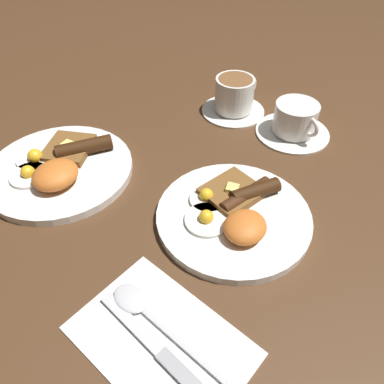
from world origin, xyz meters
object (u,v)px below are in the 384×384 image
at_px(breakfast_plate_near, 234,213).
at_px(spoon, 140,307).
at_px(breakfast_plate_far, 60,167).
at_px(teacup_near, 295,122).
at_px(teacup_far, 234,97).
at_px(knife, 161,353).

xyz_separation_m(breakfast_plate_near, spoon, (-0.21, 0.02, -0.00)).
bearing_deg(breakfast_plate_far, teacup_near, -38.94).
relative_size(breakfast_plate_near, teacup_near, 1.64).
height_order(teacup_far, spoon, teacup_far).
relative_size(breakfast_plate_far, knife, 1.35).
bearing_deg(breakfast_plate_near, breakfast_plate_far, 105.28).
relative_size(teacup_near, teacup_far, 1.08).
xyz_separation_m(breakfast_plate_near, breakfast_plate_far, (-0.09, 0.32, 0.00)).
distance_m(breakfast_plate_near, breakfast_plate_far, 0.33).
height_order(teacup_near, spoon, teacup_near).
bearing_deg(breakfast_plate_far, knife, -113.11).
distance_m(teacup_near, spoon, 0.49).
bearing_deg(breakfast_plate_far, breakfast_plate_near, -74.72).
xyz_separation_m(breakfast_plate_far, teacup_near, (0.37, -0.30, 0.02)).
distance_m(breakfast_plate_far, spoon, 0.33).
height_order(teacup_near, knife, teacup_near).
distance_m(breakfast_plate_far, knife, 0.40).
bearing_deg(breakfast_plate_near, spoon, 175.28).
distance_m(knife, spoon, 0.07).
bearing_deg(spoon, teacup_far, -67.13).
bearing_deg(teacup_far, knife, -157.93).
distance_m(breakfast_plate_near, spoon, 0.21).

